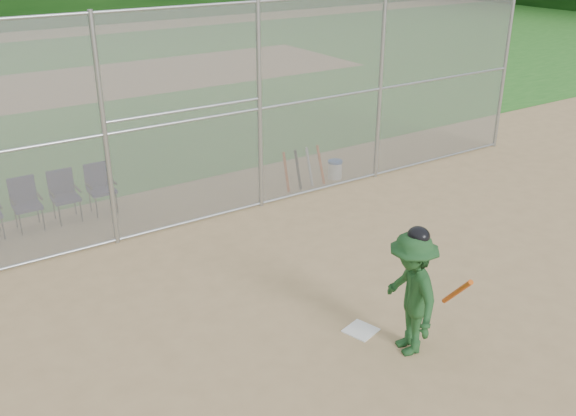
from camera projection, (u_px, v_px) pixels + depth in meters
ground at (390, 345)px, 8.62m from camera, size 100.00×100.00×0.00m
grass_strip at (44, 88)px, 22.39m from camera, size 100.00×100.00×0.00m
dirt_patch_far at (44, 88)px, 22.39m from camera, size 24.00×24.00×0.00m
backstop_fence at (212, 113)px, 11.62m from camera, size 16.09×0.09×4.00m
home_plate at (361, 330)px, 8.92m from camera, size 0.49×0.49×0.02m
batter_at_plate at (411, 293)px, 8.19m from camera, size 1.01×1.33×1.80m
water_cooler at (335, 169)px, 14.29m from camera, size 0.33×0.33×0.41m
spare_bats at (304, 168)px, 13.75m from camera, size 0.96×0.34×0.84m
chair_3 at (27, 205)px, 11.76m from camera, size 0.54×0.52×0.96m
chair_4 at (66, 197)px, 12.12m from camera, size 0.54×0.52×0.96m
chair_5 at (102, 189)px, 12.47m from camera, size 0.54×0.52×0.96m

